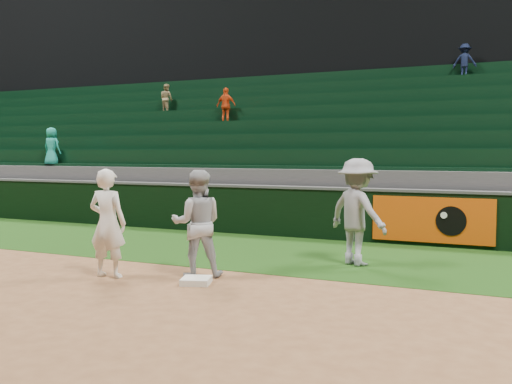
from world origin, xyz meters
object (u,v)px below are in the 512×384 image
at_px(first_baseman, 108,223).
at_px(base_coach, 358,212).
at_px(first_base, 196,281).
at_px(baserunner, 197,223).

height_order(first_baseman, base_coach, base_coach).
bearing_deg(first_baseman, first_base, 179.97).
bearing_deg(base_coach, first_baseman, 65.93).
distance_m(first_base, baserunner, 1.01).
bearing_deg(first_baseman, baserunner, -159.47).
xyz_separation_m(first_base, baserunner, (-0.26, 0.50, 0.85)).
height_order(baserunner, base_coach, base_coach).
bearing_deg(base_coach, first_base, 80.97).
distance_m(first_base, first_baseman, 1.81).
bearing_deg(first_base, base_coach, 52.40).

